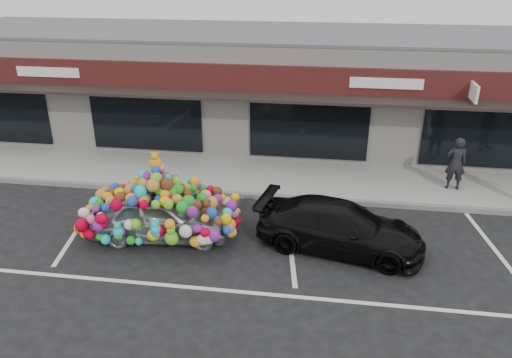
# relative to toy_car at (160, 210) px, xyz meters

# --- Properties ---
(ground) EXTENTS (90.00, 90.00, 0.00)m
(ground) POSITION_rel_toy_car_xyz_m (0.67, 0.16, -0.80)
(ground) COLOR black
(ground) RESTS_ON ground
(shop_building) EXTENTS (24.00, 7.20, 4.31)m
(shop_building) POSITION_rel_toy_car_xyz_m (0.67, 8.60, 1.36)
(shop_building) COLOR silver
(shop_building) RESTS_ON ground
(sidewalk) EXTENTS (26.00, 3.00, 0.15)m
(sidewalk) POSITION_rel_toy_car_xyz_m (0.67, 4.16, -0.73)
(sidewalk) COLOR gray
(sidewalk) RESTS_ON ground
(kerb) EXTENTS (26.00, 0.18, 0.16)m
(kerb) POSITION_rel_toy_car_xyz_m (0.67, 2.66, -0.73)
(kerb) COLOR slate
(kerb) RESTS_ON ground
(parking_stripe_left) EXTENTS (0.73, 4.37, 0.01)m
(parking_stripe_left) POSITION_rel_toy_car_xyz_m (-2.53, 0.36, -0.80)
(parking_stripe_left) COLOR silver
(parking_stripe_left) RESTS_ON ground
(parking_stripe_mid) EXTENTS (0.73, 4.37, 0.01)m
(parking_stripe_mid) POSITION_rel_toy_car_xyz_m (3.47, 0.36, -0.80)
(parking_stripe_mid) COLOR silver
(parking_stripe_mid) RESTS_ON ground
(parking_stripe_right) EXTENTS (0.73, 4.37, 0.01)m
(parking_stripe_right) POSITION_rel_toy_car_xyz_m (8.87, 0.36, -0.80)
(parking_stripe_right) COLOR silver
(parking_stripe_right) RESTS_ON ground
(lane_line) EXTENTS (14.00, 0.12, 0.01)m
(lane_line) POSITION_rel_toy_car_xyz_m (2.67, -2.14, -0.80)
(lane_line) COLOR silver
(lane_line) RESTS_ON ground
(toy_car) EXTENTS (2.77, 4.21, 2.36)m
(toy_car) POSITION_rel_toy_car_xyz_m (0.00, 0.00, 0.00)
(toy_car) COLOR gray
(toy_car) RESTS_ON ground
(black_sedan) EXTENTS (2.62, 4.59, 1.25)m
(black_sedan) POSITION_rel_toy_car_xyz_m (4.78, 0.08, -0.17)
(black_sedan) COLOR black
(black_sedan) RESTS_ON ground
(pedestrian_a) EXTENTS (0.64, 0.43, 1.73)m
(pedestrian_a) POSITION_rel_toy_car_xyz_m (8.41, 3.99, 0.21)
(pedestrian_a) COLOR black
(pedestrian_a) RESTS_ON sidewalk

